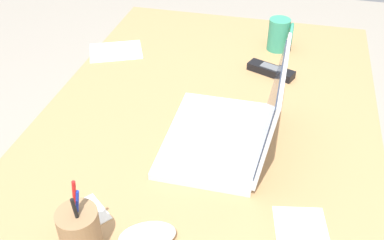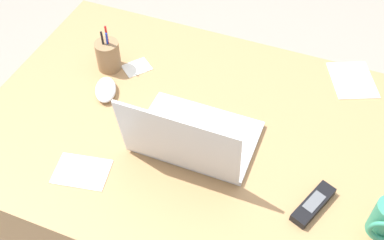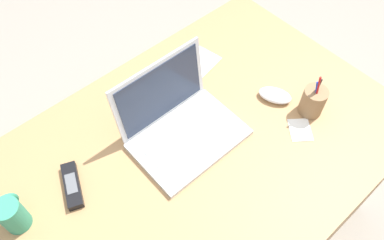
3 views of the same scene
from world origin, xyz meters
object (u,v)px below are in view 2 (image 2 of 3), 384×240
Objects in this scene: laptop at (191,138)px; computer_mouse at (106,90)px; pen_holder at (108,55)px; cordless_phone at (313,204)px.

laptop is 0.36m from computer_mouse.
pen_holder is (0.39, -0.23, 0.00)m from laptop.
cordless_phone is (-0.37, 0.06, -0.04)m from laptop.
pen_holder is at bearing -94.26° from computer_mouse.
pen_holder is (0.05, -0.12, 0.04)m from computer_mouse.
cordless_phone is at bearing 170.24° from laptop.
cordless_phone is 0.81m from pen_holder.
laptop is at bearing -9.76° from cordless_phone.
computer_mouse is 0.65× the size of pen_holder.
laptop is at bearing 149.86° from pen_holder.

